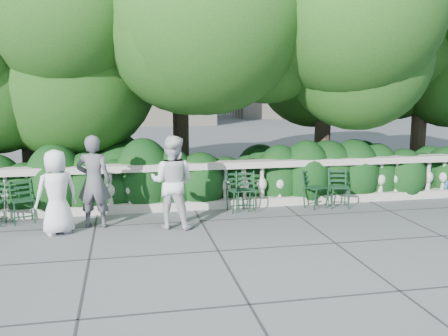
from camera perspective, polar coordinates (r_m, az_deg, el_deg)
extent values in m
plane|color=#47494E|center=(9.09, 1.26, -7.26)|extent=(90.00, 90.00, 0.00)
cube|color=#9E998E|center=(10.77, -0.85, -4.09)|extent=(12.00, 0.32, 0.18)
cube|color=#9E998E|center=(10.60, -0.86, 0.33)|extent=(12.00, 0.36, 0.14)
cylinder|color=#3F3023|center=(12.13, -21.29, 3.09)|extent=(0.40, 0.40, 2.80)
ellipsoid|color=#14360E|center=(11.68, -22.35, 14.02)|extent=(5.28, 5.28, 3.96)
cylinder|color=#3F3023|center=(12.60, -4.96, 5.29)|extent=(0.40, 0.40, 3.40)
ellipsoid|color=#14360E|center=(12.19, -4.86, 18.07)|extent=(6.24, 6.24, 4.68)
cylinder|color=#3F3023|center=(12.82, 11.20, 4.32)|extent=(0.40, 0.40, 3.00)
ellipsoid|color=#14360E|center=(12.42, 12.42, 15.31)|extent=(5.52, 5.52, 4.14)
cylinder|color=#3F3023|center=(14.68, 21.32, 3.71)|extent=(0.40, 0.40, 2.60)
ellipsoid|color=#14360E|center=(14.30, 22.71, 11.92)|extent=(4.80, 4.80, 3.60)
imported|color=silver|center=(9.25, -18.59, -2.63)|extent=(0.87, 0.74, 1.51)
imported|color=#47484D|center=(9.48, -14.65, -1.50)|extent=(0.71, 0.55, 1.73)
imported|color=silver|center=(9.20, -5.94, -1.61)|extent=(1.02, 0.92, 1.71)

